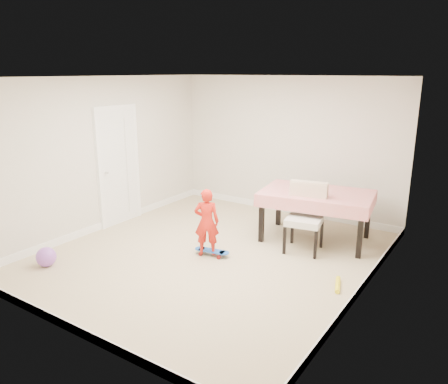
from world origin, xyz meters
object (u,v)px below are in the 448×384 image
Objects in this scene: dining_table at (316,216)px; dining_chair at (304,218)px; skateboard at (212,253)px; balloon at (46,257)px; child at (207,224)px.

dining_chair is at bearing -95.65° from dining_table.
dining_table is 1.82m from skateboard.
dining_chair is 1.90× the size of skateboard.
balloon is at bearing -140.94° from dining_table.
dining_table is 1.86m from child.
dining_table is 6.17× the size of balloon.
skateboard is 0.47m from child.
child reaches higher than skateboard.
skateboard is at bearing 42.64° from balloon.
dining_table is at bearing 82.43° from dining_chair.
dining_chair is 1.49m from skateboard.
dining_chair is at bearing -169.01° from child.
dining_table is 1.65× the size of dining_chair.
dining_table is at bearing -156.13° from child.
dining_chair reaches higher than child.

